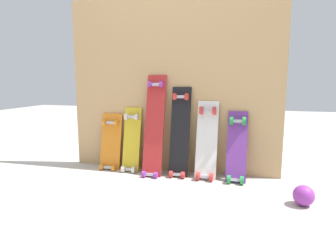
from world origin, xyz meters
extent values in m
plane|color=#B2AAA0|center=(0.00, 0.00, 0.00)|extent=(12.00, 12.00, 0.00)
cube|color=tan|center=(0.00, 0.07, 0.78)|extent=(1.93, 0.04, 1.57)
cube|color=orange|center=(-0.57, -0.02, 0.22)|extent=(0.20, 0.14, 0.59)
cube|color=#B7B7BF|center=(-0.57, -0.09, 0.02)|extent=(0.09, 0.04, 0.03)
cube|color=#B7B7BF|center=(-0.57, 0.00, 0.44)|extent=(0.09, 0.04, 0.03)
cylinder|color=orange|center=(-0.64, -0.10, 0.03)|extent=(0.03, 0.05, 0.05)
cylinder|color=orange|center=(-0.51, -0.10, 0.03)|extent=(0.03, 0.05, 0.05)
cylinder|color=orange|center=(-0.64, -0.02, 0.44)|extent=(0.03, 0.05, 0.05)
cylinder|color=orange|center=(-0.51, -0.02, 0.44)|extent=(0.03, 0.05, 0.05)
cube|color=gold|center=(-0.36, -0.03, 0.26)|extent=(0.16, 0.15, 0.65)
cube|color=#B7B7BF|center=(-0.36, -0.10, 0.03)|extent=(0.07, 0.04, 0.03)
cube|color=#B7B7BF|center=(-0.36, 0.00, 0.50)|extent=(0.07, 0.04, 0.03)
cylinder|color=beige|center=(-0.41, -0.12, 0.03)|extent=(0.03, 0.06, 0.06)
cylinder|color=beige|center=(-0.31, -0.12, 0.03)|extent=(0.03, 0.06, 0.06)
cylinder|color=beige|center=(-0.41, -0.02, 0.50)|extent=(0.03, 0.06, 0.06)
cylinder|color=beige|center=(-0.31, -0.02, 0.50)|extent=(0.03, 0.06, 0.06)
cube|color=#B22626|center=(-0.13, -0.07, 0.40)|extent=(0.17, 0.24, 0.95)
cube|color=#B7B7BF|center=(-0.13, -0.19, 0.02)|extent=(0.08, 0.04, 0.03)
cube|color=#B7B7BF|center=(-0.13, 0.00, 0.80)|extent=(0.08, 0.04, 0.03)
cylinder|color=purple|center=(-0.18, -0.20, 0.03)|extent=(0.03, 0.06, 0.06)
cylinder|color=purple|center=(-0.07, -0.20, 0.03)|extent=(0.03, 0.06, 0.06)
cylinder|color=purple|center=(-0.18, -0.02, 0.80)|extent=(0.03, 0.06, 0.06)
cylinder|color=purple|center=(-0.07, -0.02, 0.80)|extent=(0.03, 0.06, 0.06)
cube|color=black|center=(0.10, -0.04, 0.35)|extent=(0.17, 0.18, 0.84)
cube|color=#B7B7BF|center=(0.10, -0.13, 0.03)|extent=(0.08, 0.04, 0.03)
cube|color=#B7B7BF|center=(0.10, 0.00, 0.69)|extent=(0.08, 0.04, 0.03)
cylinder|color=red|center=(0.05, -0.15, 0.03)|extent=(0.03, 0.06, 0.06)
cylinder|color=red|center=(0.15, -0.15, 0.03)|extent=(0.03, 0.06, 0.06)
cylinder|color=red|center=(0.05, -0.02, 0.69)|extent=(0.03, 0.06, 0.06)
cylinder|color=red|center=(0.15, -0.02, 0.69)|extent=(0.03, 0.06, 0.06)
cube|color=silver|center=(0.34, -0.05, 0.29)|extent=(0.18, 0.20, 0.72)
cube|color=#B7B7BF|center=(0.34, -0.14, 0.03)|extent=(0.08, 0.04, 0.03)
cube|color=#B7B7BF|center=(0.34, 0.00, 0.57)|extent=(0.08, 0.04, 0.03)
cylinder|color=red|center=(0.28, -0.16, 0.03)|extent=(0.03, 0.07, 0.07)
cylinder|color=red|center=(0.39, -0.16, 0.03)|extent=(0.03, 0.07, 0.07)
cylinder|color=red|center=(0.28, -0.02, 0.58)|extent=(0.03, 0.07, 0.07)
cylinder|color=red|center=(0.39, -0.02, 0.58)|extent=(0.03, 0.07, 0.07)
cube|color=#6B338C|center=(0.59, -0.06, 0.25)|extent=(0.17, 0.22, 0.64)
cube|color=#B7B7BF|center=(0.59, -0.16, 0.03)|extent=(0.07, 0.04, 0.03)
cube|color=#B7B7BF|center=(0.59, -0.01, 0.49)|extent=(0.07, 0.04, 0.03)
cylinder|color=#268C3F|center=(0.54, -0.17, 0.03)|extent=(0.03, 0.07, 0.07)
cylinder|color=#268C3F|center=(0.64, -0.17, 0.03)|extent=(0.03, 0.07, 0.07)
cylinder|color=#268C3F|center=(0.54, -0.03, 0.50)|extent=(0.03, 0.07, 0.07)
cylinder|color=#268C3F|center=(0.64, -0.03, 0.50)|extent=(0.03, 0.07, 0.07)
sphere|color=purple|center=(1.05, -0.48, 0.07)|extent=(0.14, 0.14, 0.14)
camera|label=1|loc=(0.64, -2.50, 0.83)|focal=31.16mm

